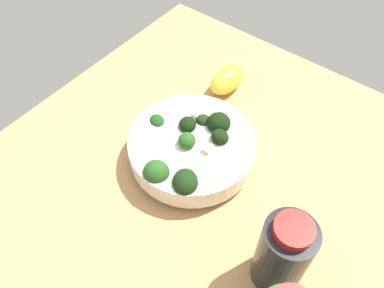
% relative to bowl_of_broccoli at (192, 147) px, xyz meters
% --- Properties ---
extents(ground_plane, '(0.69, 0.69, 0.05)m').
position_rel_bowl_of_broccoli_xyz_m(ground_plane, '(-0.01, 0.03, -0.06)').
color(ground_plane, tan).
extents(bowl_of_broccoli, '(0.22, 0.21, 0.08)m').
position_rel_bowl_of_broccoli_xyz_m(bowl_of_broccoli, '(0.00, 0.00, 0.00)').
color(bowl_of_broccoli, silver).
rests_on(bowl_of_broccoli, ground_plane).
extents(lemon_wedge, '(0.09, 0.05, 0.05)m').
position_rel_bowl_of_broccoli_xyz_m(lemon_wedge, '(-0.18, -0.05, -0.01)').
color(lemon_wedge, yellow).
rests_on(lemon_wedge, ground_plane).
extents(bottle_tall, '(0.07, 0.07, 0.14)m').
position_rel_bowl_of_broccoli_xyz_m(bottle_tall, '(0.09, 0.21, 0.03)').
color(bottle_tall, black).
rests_on(bottle_tall, ground_plane).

